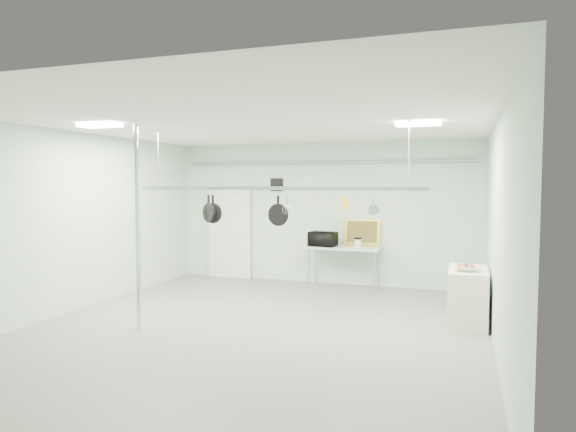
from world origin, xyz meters
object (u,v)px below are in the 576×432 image
at_px(prep_table, 344,250).
at_px(coffee_canister, 358,244).
at_px(chrome_pole, 138,227).
at_px(fruit_bowl, 466,268).
at_px(side_cabinet, 468,296).
at_px(pot_rack, 273,186).
at_px(skillet_mid, 209,209).
at_px(skillet_right, 278,210).
at_px(skillet_left, 213,209).
at_px(microwave, 323,239).

xyz_separation_m(prep_table, coffee_canister, (0.33, -0.15, 0.17)).
xyz_separation_m(chrome_pole, fruit_bowl, (4.82, 1.77, -0.65)).
distance_m(chrome_pole, side_cabinet, 5.37).
distance_m(chrome_pole, prep_table, 4.85).
relative_size(pot_rack, fruit_bowl, 12.72).
relative_size(pot_rack, skillet_mid, 10.30).
bearing_deg(pot_rack, side_cabinet, 20.45).
distance_m(prep_table, skillet_mid, 3.78).
xyz_separation_m(fruit_bowl, skillet_right, (-2.83, -0.87, 0.91)).
relative_size(prep_table, fruit_bowl, 4.24).
xyz_separation_m(chrome_pole, skillet_right, (1.99, 0.90, 0.25)).
bearing_deg(skillet_right, fruit_bowl, 21.79).
distance_m(side_cabinet, fruit_bowl, 0.55).
relative_size(fruit_bowl, skillet_right, 0.81).
relative_size(chrome_pole, skillet_left, 6.74).
height_order(prep_table, coffee_canister, coffee_canister).
relative_size(coffee_canister, skillet_left, 0.39).
bearing_deg(microwave, prep_table, -157.25).
distance_m(pot_rack, coffee_canister, 3.46).
bearing_deg(skillet_left, skillet_mid, -174.81).
bearing_deg(skillet_mid, coffee_canister, 87.74).
bearing_deg(side_cabinet, prep_table, 139.21).
xyz_separation_m(microwave, coffee_canister, (0.78, -0.05, -0.07)).
relative_size(side_cabinet, microwave, 2.10).
bearing_deg(side_cabinet, pot_rack, -159.55).
bearing_deg(skillet_right, prep_table, 89.23).
xyz_separation_m(chrome_pole, pot_rack, (1.90, 0.90, 0.63)).
bearing_deg(pot_rack, skillet_right, 0.00).
height_order(chrome_pole, skillet_mid, chrome_pole).
bearing_deg(coffee_canister, fruit_bowl, -46.19).
bearing_deg(side_cabinet, coffee_canister, 137.20).
xyz_separation_m(coffee_canister, skillet_left, (-1.80, -3.15, 0.85)).
bearing_deg(fruit_bowl, coffee_canister, 133.81).
bearing_deg(chrome_pole, side_cabinet, 22.41).
bearing_deg(microwave, skillet_left, 83.03).
relative_size(fruit_bowl, skillet_mid, 0.81).
height_order(coffee_canister, skillet_right, skillet_right).
xyz_separation_m(microwave, skillet_left, (-1.02, -3.20, 0.78)).
xyz_separation_m(chrome_pole, microwave, (1.86, 4.10, -0.54)).
distance_m(chrome_pole, skillet_left, 1.25).
xyz_separation_m(side_cabinet, skillet_right, (-2.86, -1.10, 1.40)).
relative_size(microwave, coffee_canister, 3.08).
relative_size(prep_table, skillet_right, 3.44).
bearing_deg(skillet_mid, microwave, 99.60).
relative_size(coffee_canister, fruit_bowl, 0.49).
height_order(pot_rack, skillet_right, pot_rack).
distance_m(prep_table, side_cabinet, 3.39).
height_order(chrome_pole, coffee_canister, chrome_pole).
distance_m(fruit_bowl, skillet_right, 3.10).
relative_size(chrome_pole, side_cabinet, 2.67).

